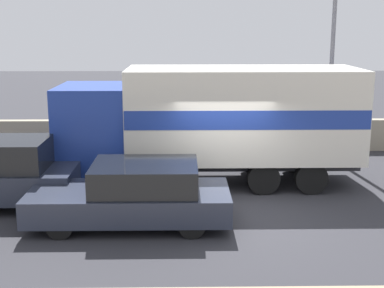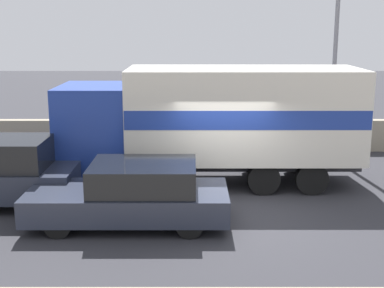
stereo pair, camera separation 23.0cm
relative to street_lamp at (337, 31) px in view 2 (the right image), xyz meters
The scene contains 5 objects.
ground_plane 8.02m from the street_lamp, 124.10° to the right, with size 80.00×80.00×0.00m, color #2D2D33.
stone_wall_backdrop 5.34m from the street_lamp, 167.68° to the left, with size 60.00×0.35×1.10m.
street_lamp is the anchor object (origin of this frame).
box_truck 5.57m from the street_lamp, 142.02° to the right, with size 8.15×2.55×3.21m.
car_hatchback 9.34m from the street_lamp, 133.54° to the right, with size 4.42×1.90×1.39m.
Camera 2 is at (-0.81, -11.91, 4.35)m, focal length 50.00 mm.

